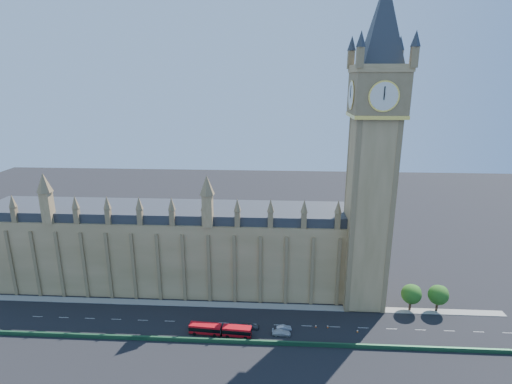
# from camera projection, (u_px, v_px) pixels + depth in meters

# --- Properties ---
(ground) EXTENTS (400.00, 400.00, 0.00)m
(ground) POSITION_uv_depth(u_px,v_px,m) (237.00, 323.00, 115.63)
(ground) COLOR black
(ground) RESTS_ON ground
(palace_westminster) EXTENTS (120.00, 20.00, 28.00)m
(palace_westminster) POSITION_uv_depth(u_px,v_px,m) (170.00, 247.00, 134.35)
(palace_westminster) COLOR olive
(palace_westminster) RESTS_ON ground
(elizabeth_tower) EXTENTS (20.59, 20.59, 105.00)m
(elizabeth_tower) POSITION_uv_depth(u_px,v_px,m) (375.00, 130.00, 111.95)
(elizabeth_tower) COLOR olive
(elizabeth_tower) RESTS_ON ground
(bridge_parapet) EXTENTS (160.00, 0.60, 1.20)m
(bridge_parapet) POSITION_uv_depth(u_px,v_px,m) (234.00, 341.00, 106.83)
(bridge_parapet) COLOR #1E4C2D
(bridge_parapet) RESTS_ON ground
(kerb_north) EXTENTS (160.00, 3.00, 0.16)m
(kerb_north) POSITION_uv_depth(u_px,v_px,m) (241.00, 305.00, 124.73)
(kerb_north) COLOR gray
(kerb_north) RESTS_ON ground
(tree_east_near) EXTENTS (6.00, 6.00, 8.50)m
(tree_east_near) POSITION_uv_depth(u_px,v_px,m) (412.00, 294.00, 120.83)
(tree_east_near) COLOR #382619
(tree_east_near) RESTS_ON ground
(tree_east_far) EXTENTS (6.00, 6.00, 8.50)m
(tree_east_far) POSITION_uv_depth(u_px,v_px,m) (439.00, 294.00, 120.38)
(tree_east_far) COLOR #382619
(tree_east_far) RESTS_ON ground
(red_bus) EXTENTS (17.44, 3.84, 2.94)m
(red_bus) POSITION_uv_depth(u_px,v_px,m) (220.00, 330.00, 110.10)
(red_bus) COLOR red
(red_bus) RESTS_ON ground
(car_grey) EXTENTS (4.62, 2.03, 1.55)m
(car_grey) POSITION_uv_depth(u_px,v_px,m) (251.00, 326.00, 113.15)
(car_grey) COLOR #46494E
(car_grey) RESTS_ON ground
(car_silver) EXTENTS (4.31, 1.97, 1.37)m
(car_silver) POSITION_uv_depth(u_px,v_px,m) (284.00, 328.00, 112.45)
(car_silver) COLOR #B4B5BC
(car_silver) RESTS_ON ground
(car_white) EXTENTS (5.27, 2.31, 1.51)m
(car_white) POSITION_uv_depth(u_px,v_px,m) (282.00, 333.00, 110.28)
(car_white) COLOR silver
(car_white) RESTS_ON ground
(cone_a) EXTENTS (0.58, 0.58, 0.76)m
(cone_a) POSITION_uv_depth(u_px,v_px,m) (328.00, 326.00, 113.61)
(cone_a) COLOR black
(cone_a) RESTS_ON ground
(cone_b) EXTENTS (0.57, 0.57, 0.73)m
(cone_b) POSITION_uv_depth(u_px,v_px,m) (286.00, 327.00, 113.31)
(cone_b) COLOR black
(cone_b) RESTS_ON ground
(cone_c) EXTENTS (0.59, 0.59, 0.71)m
(cone_c) POSITION_uv_depth(u_px,v_px,m) (316.00, 326.00, 113.80)
(cone_c) COLOR black
(cone_c) RESTS_ON ground
(cone_d) EXTENTS (0.49, 0.49, 0.77)m
(cone_d) POSITION_uv_depth(u_px,v_px,m) (357.00, 331.00, 111.58)
(cone_d) COLOR black
(cone_d) RESTS_ON ground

